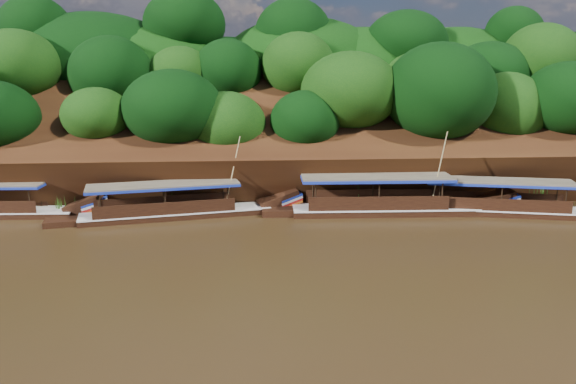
# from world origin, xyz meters

# --- Properties ---
(ground) EXTENTS (160.00, 160.00, 0.00)m
(ground) POSITION_xyz_m (0.00, 0.00, 0.00)
(ground) COLOR black
(ground) RESTS_ON ground
(riverbank) EXTENTS (120.00, 30.06, 19.40)m
(riverbank) POSITION_xyz_m (-0.01, 22.73, 1.89)
(riverbank) COLOR black
(riverbank) RESTS_ON ground
(boat_0) EXTENTS (14.76, 5.37, 6.07)m
(boat_0) POSITION_xyz_m (11.13, 6.35, 0.54)
(boat_0) COLOR black
(boat_0) RESTS_ON ground
(boat_1) EXTENTS (15.59, 3.08, 6.30)m
(boat_1) POSITION_xyz_m (2.85, 7.39, 0.61)
(boat_1) COLOR black
(boat_1) RESTS_ON ground
(boat_2) EXTENTS (15.11, 4.88, 5.79)m
(boat_2) POSITION_xyz_m (-11.63, 7.71, 0.53)
(boat_2) COLOR black
(boat_2) RESTS_ON ground
(boat_3) EXTENTS (13.08, 2.77, 2.76)m
(boat_3) POSITION_xyz_m (-24.22, 8.69, 0.52)
(boat_3) COLOR black
(boat_3) RESTS_ON ground
(reeds) EXTENTS (49.21, 2.50, 2.05)m
(reeds) POSITION_xyz_m (-3.51, 9.44, 0.90)
(reeds) COLOR #2A5D17
(reeds) RESTS_ON ground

